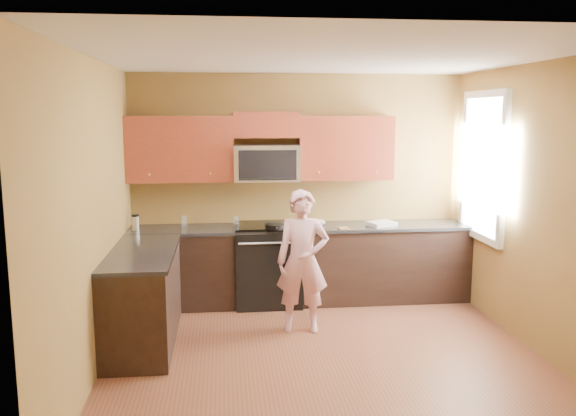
{
  "coord_description": "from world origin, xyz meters",
  "views": [
    {
      "loc": [
        -0.9,
        -5.05,
        2.22
      ],
      "look_at": [
        -0.2,
        1.3,
        1.2
      ],
      "focal_mm": 36.68,
      "sensor_mm": 36.0,
      "label": 1
    }
  ],
  "objects": [
    {
      "name": "upper_cab_left",
      "position": [
        -1.39,
        1.83,
        1.45
      ],
      "size": [
        1.22,
        0.33,
        0.75
      ],
      "primitive_type": null,
      "color": "maroon",
      "rests_on": "wall_back"
    },
    {
      "name": "microwave",
      "position": [
        -0.4,
        1.8,
        1.45
      ],
      "size": [
        0.76,
        0.4,
        0.42
      ],
      "primitive_type": null,
      "color": "silver",
      "rests_on": "wall_back"
    },
    {
      "name": "glass_c",
      "position": [
        -0.77,
        1.75,
        0.98
      ],
      "size": [
        0.08,
        0.08,
        0.12
      ],
      "primitive_type": "cylinder",
      "rotation": [
        0.0,
        0.0,
        -0.24
      ],
      "color": "silver",
      "rests_on": "countertop_back"
    },
    {
      "name": "wall_left",
      "position": [
        -2.0,
        0.0,
        1.35
      ],
      "size": [
        0.0,
        4.0,
        4.0
      ],
      "primitive_type": "plane",
      "rotation": [
        1.57,
        0.0,
        1.57
      ],
      "color": "brown",
      "rests_on": "ground"
    },
    {
      "name": "countertop_left",
      "position": [
        -1.69,
        0.6,
        0.9
      ],
      "size": [
        0.62,
        1.6,
        0.04
      ],
      "primitive_type": "cube",
      "color": "black",
      "rests_on": "cabinet_left_run"
    },
    {
      "name": "napkin_a",
      "position": [
        -0.11,
        1.45,
        0.95
      ],
      "size": [
        0.14,
        0.14,
        0.06
      ],
      "primitive_type": "ellipsoid",
      "rotation": [
        0.0,
        0.0,
        -0.26
      ],
      "color": "silver",
      "rests_on": "countertop_back"
    },
    {
      "name": "wall_back",
      "position": [
        0.0,
        2.0,
        1.35
      ],
      "size": [
        4.0,
        0.0,
        4.0
      ],
      "primitive_type": "plane",
      "rotation": [
        1.57,
        0.0,
        0.0
      ],
      "color": "brown",
      "rests_on": "ground"
    },
    {
      "name": "floor",
      "position": [
        0.0,
        0.0,
        0.0
      ],
      "size": [
        4.0,
        4.0,
        0.0
      ],
      "primitive_type": "plane",
      "color": "brown",
      "rests_on": "ground"
    },
    {
      "name": "window",
      "position": [
        1.98,
        1.2,
        1.65
      ],
      "size": [
        0.06,
        1.06,
        1.66
      ],
      "primitive_type": null,
      "color": "white",
      "rests_on": "wall_right"
    },
    {
      "name": "travel_mug",
      "position": [
        -1.9,
        1.64,
        0.92
      ],
      "size": [
        0.08,
        0.08,
        0.18
      ],
      "primitive_type": null,
      "rotation": [
        0.0,
        0.0,
        0.01
      ],
      "color": "silver",
      "rests_on": "countertop_back"
    },
    {
      "name": "upper_cab_right",
      "position": [
        0.54,
        1.83,
        1.45
      ],
      "size": [
        1.12,
        0.33,
        0.75
      ],
      "primitive_type": null,
      "color": "maroon",
      "rests_on": "wall_back"
    },
    {
      "name": "countertop_back",
      "position": [
        0.0,
        1.69,
        0.9
      ],
      "size": [
        4.0,
        0.62,
        0.04
      ],
      "primitive_type": "cube",
      "color": "black",
      "rests_on": "cabinet_back_run"
    },
    {
      "name": "cabinet_left_run",
      "position": [
        -1.7,
        0.6,
        0.44
      ],
      "size": [
        0.6,
        1.6,
        0.88
      ],
      "primitive_type": "cube",
      "color": "black",
      "rests_on": "floor"
    },
    {
      "name": "dish_towel",
      "position": [
        0.94,
        1.6,
        0.95
      ],
      "size": [
        0.37,
        0.33,
        0.05
      ],
      "primitive_type": "cube",
      "rotation": [
        0.0,
        0.0,
        0.38
      ],
      "color": "silver",
      "rests_on": "countertop_back"
    },
    {
      "name": "wall_front",
      "position": [
        0.0,
        -2.0,
        1.35
      ],
      "size": [
        4.0,
        0.0,
        4.0
      ],
      "primitive_type": "plane",
      "rotation": [
        -1.57,
        0.0,
        0.0
      ],
      "color": "brown",
      "rests_on": "ground"
    },
    {
      "name": "napkin_b",
      "position": [
        0.23,
        1.74,
        0.95
      ],
      "size": [
        0.15,
        0.16,
        0.07
      ],
      "primitive_type": "ellipsoid",
      "rotation": [
        0.0,
        0.0,
        0.3
      ],
      "color": "silver",
      "rests_on": "countertop_back"
    },
    {
      "name": "upper_cab_over_mw",
      "position": [
        -0.4,
        1.83,
        2.1
      ],
      "size": [
        0.76,
        0.33,
        0.3
      ],
      "primitive_type": "cube",
      "color": "maroon",
      "rests_on": "wall_back"
    },
    {
      "name": "frying_pan",
      "position": [
        -0.32,
        1.42,
        0.95
      ],
      "size": [
        0.26,
        0.44,
        0.06
      ],
      "primitive_type": null,
      "rotation": [
        0.0,
        0.0,
        -0.04
      ],
      "color": "black",
      "rests_on": "stove"
    },
    {
      "name": "woman",
      "position": [
        -0.11,
        0.75,
        0.73
      ],
      "size": [
        0.59,
        0.43,
        1.47
      ],
      "primitive_type": "imported",
      "rotation": [
        0.0,
        0.0,
        -0.16
      ],
      "color": "#DB6D8E",
      "rests_on": "floor"
    },
    {
      "name": "toast_slice",
      "position": [
        0.46,
        1.47,
        0.93
      ],
      "size": [
        0.12,
        0.12,
        0.01
      ],
      "primitive_type": "cube",
      "rotation": [
        0.0,
        0.0,
        0.09
      ],
      "color": "#B27F47",
      "rests_on": "countertop_back"
    },
    {
      "name": "glass_b",
      "position": [
        -1.37,
        1.86,
        0.98
      ],
      "size": [
        0.09,
        0.09,
        0.12
      ],
      "primitive_type": "cylinder",
      "rotation": [
        0.0,
        0.0,
        0.26
      ],
      "color": "silver",
      "rests_on": "countertop_back"
    },
    {
      "name": "cabinet_back_run",
      "position": [
        0.0,
        1.7,
        0.44
      ],
      "size": [
        4.0,
        0.6,
        0.88
      ],
      "primitive_type": "cube",
      "color": "black",
      "rests_on": "floor"
    },
    {
      "name": "ceiling",
      "position": [
        0.0,
        0.0,
        2.7
      ],
      "size": [
        4.0,
        4.0,
        0.0
      ],
      "primitive_type": "plane",
      "rotation": [
        3.14,
        0.0,
        0.0
      ],
      "color": "white",
      "rests_on": "ground"
    },
    {
      "name": "butter_tub",
      "position": [
        0.08,
        1.68,
        0.92
      ],
      "size": [
        0.17,
        0.17,
        0.09
      ],
      "primitive_type": null,
      "rotation": [
        0.0,
        0.0,
        0.38
      ],
      "color": "gold",
      "rests_on": "countertop_back"
    },
    {
      "name": "stove",
      "position": [
        -0.4,
        1.68,
        0.47
      ],
      "size": [
        0.76,
        0.65,
        0.95
      ],
      "primitive_type": null,
      "color": "black",
      "rests_on": "floor"
    },
    {
      "name": "wall_right",
      "position": [
        2.0,
        0.0,
        1.35
      ],
      "size": [
        0.0,
        4.0,
        4.0
      ],
      "primitive_type": "plane",
      "rotation": [
        1.57,
        0.0,
        -1.57
      ],
      "color": "brown",
      "rests_on": "ground"
    }
  ]
}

